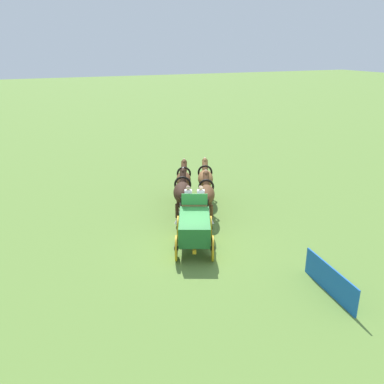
{
  "coord_description": "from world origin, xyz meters",
  "views": [
    {
      "loc": [
        -15.26,
        6.73,
        8.82
      ],
      "look_at": [
        4.0,
        -1.61,
        1.2
      ],
      "focal_mm": 37.97,
      "sensor_mm": 36.0,
      "label": 1
    }
  ],
  "objects_px": {
    "draft_horse_rear_off": "(207,194)",
    "draft_horse_lead_off": "(205,179)",
    "draft_horse_lead_near": "(184,180)",
    "draft_horse_rear_near": "(182,192)",
    "show_wagon": "(194,225)"
  },
  "relations": [
    {
      "from": "draft_horse_rear_off",
      "to": "draft_horse_lead_off",
      "type": "xyz_separation_m",
      "value": [
        2.37,
        -1.04,
        0.02
      ]
    },
    {
      "from": "draft_horse_rear_off",
      "to": "draft_horse_lead_near",
      "type": "distance_m",
      "value": 2.91
    },
    {
      "from": "draft_horse_rear_near",
      "to": "show_wagon",
      "type": "bearing_deg",
      "value": 166.86
    },
    {
      "from": "draft_horse_rear_near",
      "to": "draft_horse_rear_off",
      "type": "xyz_separation_m",
      "value": [
        -0.51,
        -1.2,
        -0.11
      ]
    },
    {
      "from": "draft_horse_rear_off",
      "to": "draft_horse_lead_off",
      "type": "bearing_deg",
      "value": -23.75
    },
    {
      "from": "draft_horse_lead_near",
      "to": "draft_horse_lead_off",
      "type": "relative_size",
      "value": 0.96
    },
    {
      "from": "draft_horse_rear_near",
      "to": "draft_horse_rear_off",
      "type": "height_order",
      "value": "draft_horse_rear_near"
    },
    {
      "from": "draft_horse_rear_near",
      "to": "draft_horse_rear_off",
      "type": "bearing_deg",
      "value": -112.97
    },
    {
      "from": "draft_horse_rear_near",
      "to": "draft_horse_lead_off",
      "type": "distance_m",
      "value": 2.92
    },
    {
      "from": "draft_horse_lead_off",
      "to": "draft_horse_lead_near",
      "type": "bearing_deg",
      "value": 65.91
    },
    {
      "from": "show_wagon",
      "to": "draft_horse_lead_off",
      "type": "relative_size",
      "value": 1.81
    },
    {
      "from": "draft_horse_rear_near",
      "to": "draft_horse_lead_near",
      "type": "relative_size",
      "value": 1.05
    },
    {
      "from": "draft_horse_lead_near",
      "to": "draft_horse_lead_off",
      "type": "xyz_separation_m",
      "value": [
        -0.53,
        -1.19,
        0.06
      ]
    },
    {
      "from": "draft_horse_rear_near",
      "to": "draft_horse_lead_near",
      "type": "bearing_deg",
      "value": -23.75
    },
    {
      "from": "draft_horse_lead_near",
      "to": "draft_horse_lead_off",
      "type": "distance_m",
      "value": 1.3
    }
  ]
}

